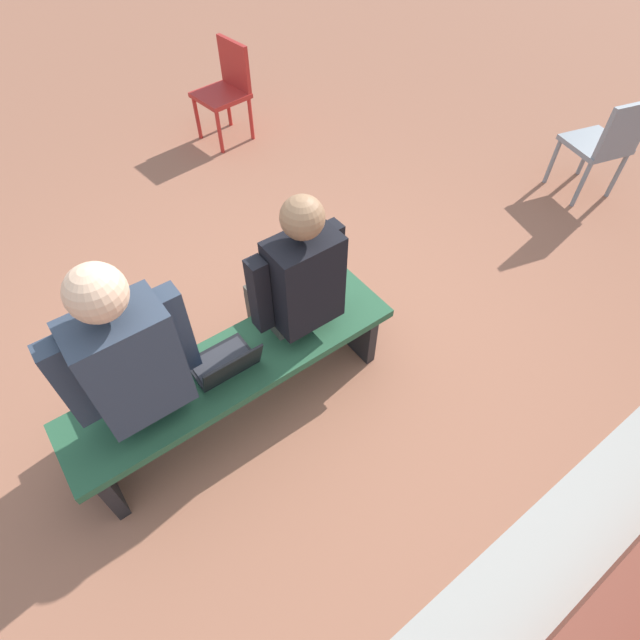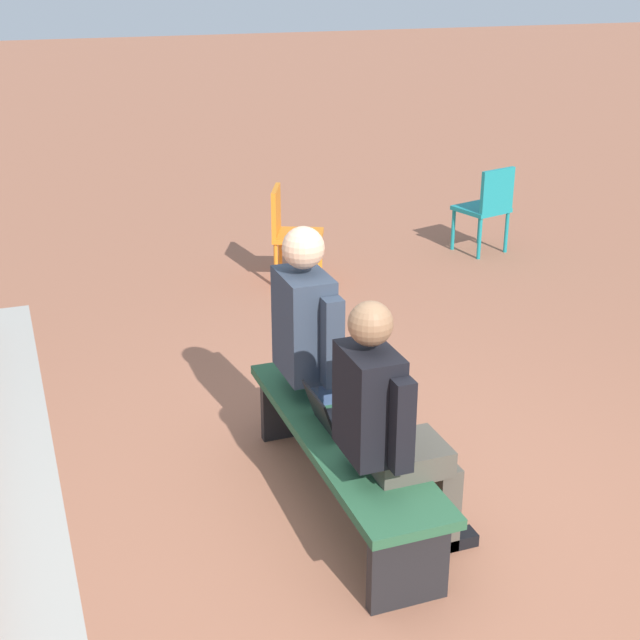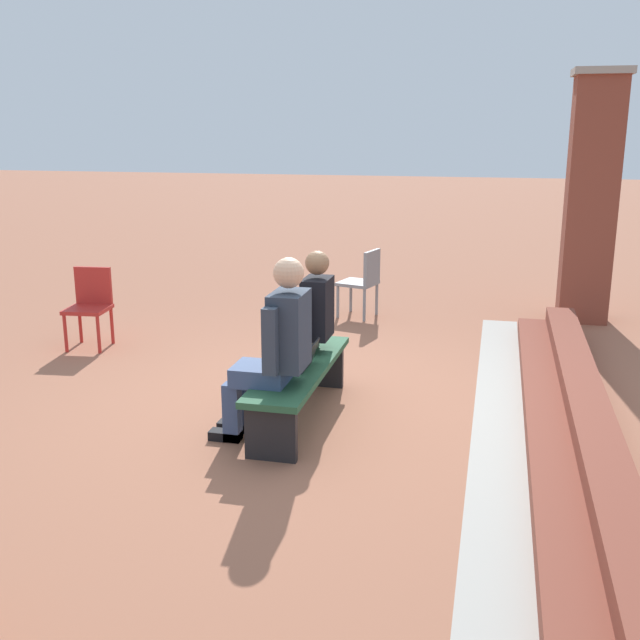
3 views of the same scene
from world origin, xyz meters
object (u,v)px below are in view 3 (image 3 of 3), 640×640
bench (300,377)px  person_student (305,321)px  plastic_chair_mid_courtyard (90,302)px  laptop (300,361)px  plastic_chair_by_pillar (363,279)px  person_adult (275,346)px

bench → person_student: person_student is taller
bench → plastic_chair_mid_courtyard: size_ratio=2.14×
laptop → plastic_chair_by_pillar: (-3.44, -0.11, -0.02)m
person_adult → laptop: person_adult is taller
bench → plastic_chair_by_pillar: bearing=-178.4°
bench → person_adult: person_adult is taller
person_student → laptop: bearing=9.3°
bench → person_adult: size_ratio=1.29×
bench → plastic_chair_by_pillar: (-3.39, -0.10, 0.13)m
bench → plastic_chair_mid_courtyard: 3.09m
bench → plastic_chair_by_pillar: size_ratio=2.14×
person_student → plastic_chair_mid_courtyard: person_student is taller
laptop → plastic_chair_by_pillar: plastic_chair_by_pillar is taller
laptop → plastic_chair_by_pillar: 3.45m
person_student → plastic_chair_by_pillar: size_ratio=1.55×
plastic_chair_by_pillar → laptop: bearing=1.8°
laptop → plastic_chair_by_pillar: bearing=-178.2°
person_student → person_adult: bearing=-0.4°
laptop → person_adult: bearing=-11.6°
person_adult → plastic_chair_mid_courtyard: 3.28m
person_adult → plastic_chair_by_pillar: (-3.84, -0.03, -0.26)m
person_student → person_adult: person_adult is taller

